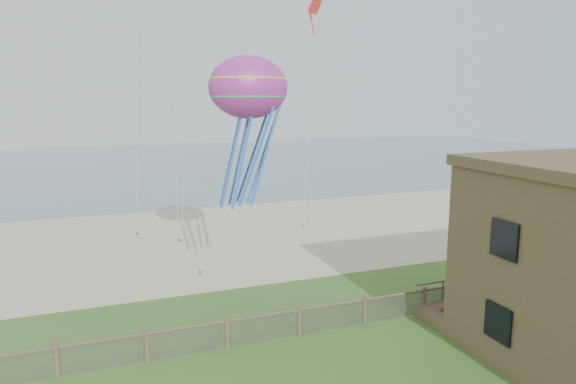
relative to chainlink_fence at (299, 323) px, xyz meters
The scene contains 7 objects.
sand_beach 16.01m from the chainlink_fence, 90.00° to the left, with size 72.00×20.00×0.02m, color tan.
ocean 60.00m from the chainlink_fence, 90.00° to the left, with size 160.00×68.00×0.02m, color slate.
chainlink_fence is the anchor object (origin of this frame).
motel_deck 13.04m from the chainlink_fence, ahead, with size 15.00×2.00×0.50m, color brown.
picnic_table 7.03m from the chainlink_fence, ahead, with size 1.55×1.17×0.65m, color brown, non-canonical shape.
octopus_kite 9.45m from the chainlink_fence, 93.21° to the left, with size 3.70×2.61×7.62m, color red, non-canonical shape.
kite_red 19.83m from the chainlink_fence, 64.02° to the left, with size 1.10×0.70×1.97m, color red, non-canonical shape.
Camera 1 is at (-7.37, -12.06, 9.49)m, focal length 32.00 mm.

